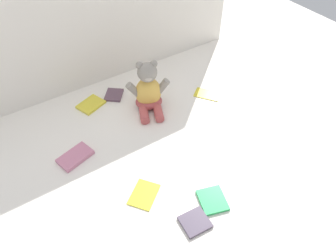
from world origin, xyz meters
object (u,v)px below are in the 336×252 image
book_case_3 (91,105)px  book_case_6 (207,94)px  book_case_1 (211,201)px  book_case_2 (114,95)px  book_case_4 (195,222)px  book_case_0 (75,157)px  teddy_bear (148,91)px  book_case_5 (144,194)px

book_case_3 → book_case_6: bearing=-135.3°
book_case_1 → book_case_6: book_case_1 is taller
book_case_2 → book_case_3: book_case_3 is taller
book_case_1 → book_case_4: 0.11m
book_case_0 → book_case_1: 0.59m
teddy_bear → book_case_4: 0.66m
book_case_4 → book_case_6: bearing=53.3°
book_case_5 → teddy_bear: bearing=109.8°
teddy_bear → book_case_0: (-0.43, -0.11, -0.09)m
teddy_bear → book_case_5: bearing=-100.2°
book_case_3 → book_case_0: bearing=125.0°
teddy_bear → book_case_1: teddy_bear is taller
book_case_6 → book_case_1: bearing=-163.7°
book_case_5 → book_case_6: book_case_5 is taller
book_case_0 → book_case_6: 0.73m
book_case_1 → book_case_6: bearing=71.1°
teddy_bear → book_case_3: teddy_bear is taller
book_case_1 → book_case_5: book_case_1 is taller
book_case_0 → book_case_4: bearing=9.5°
book_case_5 → book_case_0: bearing=168.5°
book_case_1 → teddy_bear: bearing=100.0°
teddy_bear → book_case_2: teddy_bear is taller
book_case_1 → book_case_3: 0.77m
book_case_0 → book_case_2: bearing=115.5°
book_case_2 → book_case_4: bearing=-56.3°
book_case_4 → book_case_6: book_case_4 is taller
book_case_3 → book_case_1: bearing=171.4°
book_case_0 → book_case_2: 0.42m
book_case_2 → teddy_bear: bearing=-18.1°
teddy_bear → book_case_2: 0.22m
book_case_1 → book_case_3: bearing=119.6°
teddy_bear → book_case_5: size_ratio=2.09×
book_case_0 → book_case_4: book_case_0 is taller
book_case_0 → book_case_1: bearing=20.1°
book_case_0 → book_case_2: book_case_0 is taller
teddy_bear → book_case_4: size_ratio=2.62×
book_case_2 → book_case_5: (-0.17, -0.60, -0.00)m
book_case_3 → teddy_bear: bearing=-144.9°
book_case_2 → book_case_6: size_ratio=0.75×
book_case_3 → book_case_5: book_case_3 is taller
book_case_0 → book_case_5: 0.35m
book_case_1 → book_case_4: same height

